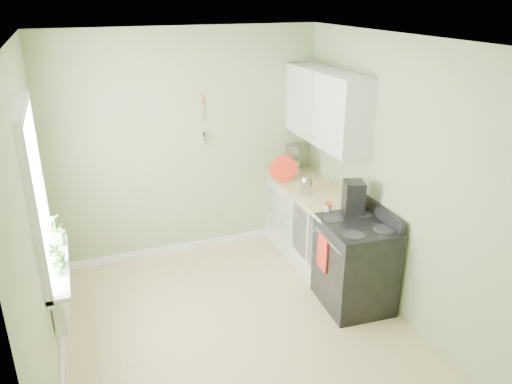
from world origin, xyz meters
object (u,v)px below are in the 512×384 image
object	(u,v)px
stand_mixer	(291,158)
kettle	(305,186)
stove	(355,264)
coffee_maker	(353,198)

from	to	relation	value
stand_mixer	kettle	bearing A→B (deg)	-103.81
stove	coffee_maker	bearing A→B (deg)	73.09
stove	stand_mixer	xyz separation A→B (m)	(0.03, 1.69, 0.61)
stand_mixer	coffee_maker	size ratio (longest dim) A/B	1.13
stand_mixer	coffee_maker	xyz separation A→B (m)	(0.04, -1.44, -0.00)
stand_mixer	coffee_maker	distance (m)	1.44
stove	kettle	xyz separation A→B (m)	(-0.16, 0.88, 0.55)
stove	kettle	size ratio (longest dim) A/B	4.95
stove	kettle	bearing A→B (deg)	100.49
stand_mixer	kettle	xyz separation A→B (m)	(-0.20, -0.81, -0.06)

